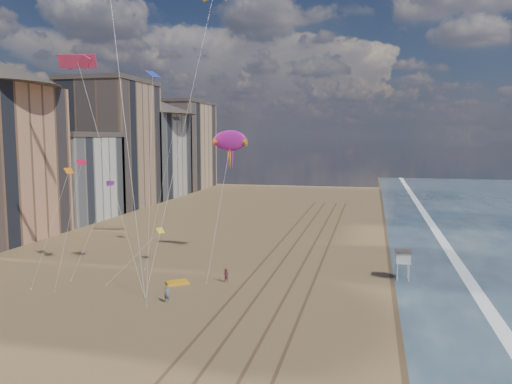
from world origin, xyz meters
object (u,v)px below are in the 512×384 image
kite_flyer_a (167,294)px  kite_flyer_b (226,276)px  show_kite (230,141)px  lifeguard_stand (403,257)px  grounded_kite (177,282)px

kite_flyer_a → kite_flyer_b: bearing=60.8°
show_kite → kite_flyer_a: show_kite is taller
kite_flyer_a → kite_flyer_b: size_ratio=1.08×
lifeguard_stand → kite_flyer_a: size_ratio=1.98×
lifeguard_stand → kite_flyer_a: 26.52m
grounded_kite → kite_flyer_a: kite_flyer_a is taller
lifeguard_stand → kite_flyer_b: lifeguard_stand is taller
lifeguard_stand → show_kite: show_kite is taller
grounded_kite → show_kite: show_kite is taller
lifeguard_stand → kite_flyer_b: 20.03m
kite_flyer_b → grounded_kite: bearing=-145.1°
show_kite → lifeguard_stand: bearing=-13.2°
lifeguard_stand → kite_flyer_b: size_ratio=2.15×
grounded_kite → show_kite: 19.95m
lifeguard_stand → grounded_kite: lifeguard_stand is taller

